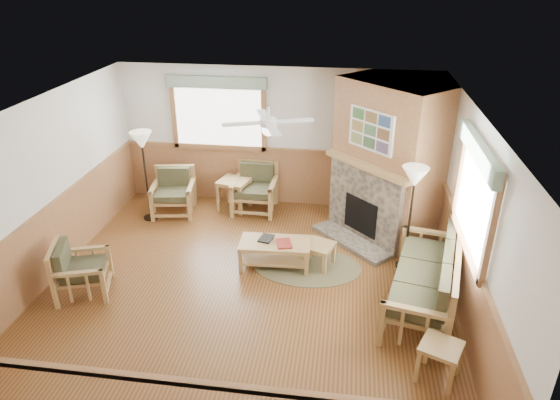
# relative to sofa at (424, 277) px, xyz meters

# --- Properties ---
(floor) EXTENTS (6.00, 6.00, 0.01)m
(floor) POSITION_rel_sofa_xyz_m (-2.51, 0.07, -0.49)
(floor) COLOR brown
(floor) RESTS_ON ground
(ceiling) EXTENTS (6.00, 6.00, 0.01)m
(ceiling) POSITION_rel_sofa_xyz_m (-2.51, 0.07, 2.22)
(ceiling) COLOR white
(ceiling) RESTS_ON floor
(wall_back) EXTENTS (6.00, 0.02, 2.70)m
(wall_back) POSITION_rel_sofa_xyz_m (-2.51, 3.07, 0.87)
(wall_back) COLOR white
(wall_back) RESTS_ON floor
(wall_front) EXTENTS (6.00, 0.02, 2.70)m
(wall_front) POSITION_rel_sofa_xyz_m (-2.51, -2.93, 0.87)
(wall_front) COLOR white
(wall_front) RESTS_ON floor
(wall_left) EXTENTS (0.02, 6.00, 2.70)m
(wall_left) POSITION_rel_sofa_xyz_m (-5.51, 0.07, 0.87)
(wall_left) COLOR white
(wall_left) RESTS_ON floor
(wall_right) EXTENTS (0.02, 6.00, 2.70)m
(wall_right) POSITION_rel_sofa_xyz_m (0.49, 0.07, 0.87)
(wall_right) COLOR white
(wall_right) RESTS_ON floor
(wainscot) EXTENTS (6.00, 6.00, 1.10)m
(wainscot) POSITION_rel_sofa_xyz_m (-2.51, 0.07, 0.07)
(wainscot) COLOR #96643D
(wainscot) RESTS_ON floor
(fireplace) EXTENTS (3.11, 3.11, 2.70)m
(fireplace) POSITION_rel_sofa_xyz_m (-0.46, 2.12, 0.87)
(fireplace) COLOR #96643D
(fireplace) RESTS_ON floor
(window_back) EXTENTS (1.90, 0.16, 1.50)m
(window_back) POSITION_rel_sofa_xyz_m (-3.61, 3.03, 2.05)
(window_back) COLOR white
(window_back) RESTS_ON wall_back
(window_right) EXTENTS (0.16, 1.90, 1.50)m
(window_right) POSITION_rel_sofa_xyz_m (0.45, -0.13, 2.05)
(window_right) COLOR white
(window_right) RESTS_ON wall_right
(ceiling_fan) EXTENTS (1.59, 1.59, 0.36)m
(ceiling_fan) POSITION_rel_sofa_xyz_m (-2.21, 0.37, 2.18)
(ceiling_fan) COLOR white
(ceiling_fan) RESTS_ON ceiling
(sofa) EXTENTS (2.24, 1.29, 0.97)m
(sofa) POSITION_rel_sofa_xyz_m (0.00, 0.00, 0.00)
(sofa) COLOR #AA864F
(sofa) RESTS_ON floor
(armchair_back_left) EXTENTS (0.87, 0.87, 0.85)m
(armchair_back_left) POSITION_rel_sofa_xyz_m (-4.38, 2.29, -0.06)
(armchair_back_left) COLOR #AA864F
(armchair_back_left) RESTS_ON floor
(armchair_back_right) EXTENTS (0.82, 0.82, 0.90)m
(armchair_back_right) POSITION_rel_sofa_xyz_m (-2.86, 2.62, -0.03)
(armchair_back_right) COLOR #AA864F
(armchair_back_right) RESTS_ON floor
(armchair_left) EXTENTS (0.91, 0.91, 0.81)m
(armchair_left) POSITION_rel_sofa_xyz_m (-4.84, -0.37, -0.08)
(armchair_left) COLOR #AA864F
(armchair_left) RESTS_ON floor
(coffee_table) EXTENTS (1.13, 0.60, 0.44)m
(coffee_table) POSITION_rel_sofa_xyz_m (-2.18, 0.71, -0.26)
(coffee_table) COLOR #AA864F
(coffee_table) RESTS_ON floor
(end_table_chairs) EXTENTS (0.66, 0.64, 0.62)m
(end_table_chairs) POSITION_rel_sofa_xyz_m (-3.27, 2.62, -0.18)
(end_table_chairs) COLOR #AA864F
(end_table_chairs) RESTS_ON floor
(end_table_sofa) EXTENTS (0.57, 0.57, 0.49)m
(end_table_sofa) POSITION_rel_sofa_xyz_m (0.04, -1.38, -0.24)
(end_table_sofa) COLOR #AA864F
(end_table_sofa) RESTS_ON floor
(footstool) EXTENTS (0.57, 0.57, 0.38)m
(footstool) POSITION_rel_sofa_xyz_m (-1.50, 0.84, -0.29)
(footstool) COLOR #AA864F
(footstool) RESTS_ON floor
(braided_rug) EXTENTS (1.83, 1.83, 0.01)m
(braided_rug) POSITION_rel_sofa_xyz_m (-1.68, 0.77, -0.48)
(braided_rug) COLOR brown
(braided_rug) RESTS_ON floor
(floor_lamp_left) EXTENTS (0.45, 0.45, 1.72)m
(floor_lamp_left) POSITION_rel_sofa_xyz_m (-4.76, 2.01, 0.38)
(floor_lamp_left) COLOR black
(floor_lamp_left) RESTS_ON floor
(floor_lamp_right) EXTENTS (0.49, 0.49, 1.72)m
(floor_lamp_right) POSITION_rel_sofa_xyz_m (-0.14, 0.99, 0.37)
(floor_lamp_right) COLOR black
(floor_lamp_right) RESTS_ON floor
(book_red) EXTENTS (0.30, 0.35, 0.03)m
(book_red) POSITION_rel_sofa_xyz_m (-2.03, 0.66, -0.01)
(book_red) COLOR maroon
(book_red) RESTS_ON coffee_table
(book_dark) EXTENTS (0.25, 0.31, 0.03)m
(book_dark) POSITION_rel_sofa_xyz_m (-2.33, 0.78, -0.02)
(book_dark) COLOR black
(book_dark) RESTS_ON coffee_table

